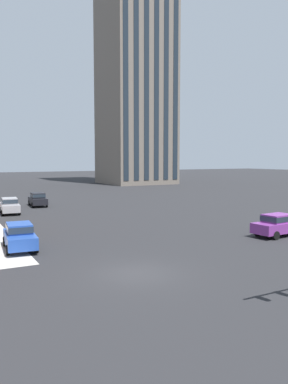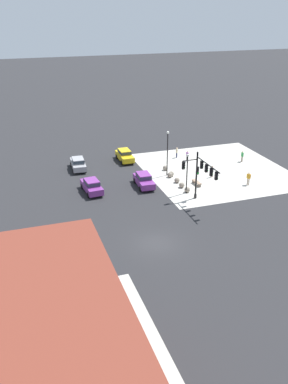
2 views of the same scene
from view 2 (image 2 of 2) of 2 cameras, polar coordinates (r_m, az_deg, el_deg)
The scene contains 22 objects.
ground_plane at distance 41.11m, azimuth 1.65°, elevation -6.91°, with size 320.00×320.00×0.00m, color #262628.
sidewalk_corner_slab at distance 59.76m, azimuth 9.49°, elevation 2.97°, with size 20.00×19.00×0.02m, color #B7B2A8.
traffic_signal_main at distance 47.93m, azimuth 7.63°, elevation 2.69°, with size 5.56×2.09×5.77m.
bollard_sphere_curb_a at distance 51.97m, azimuth 5.82°, elevation 0.32°, with size 0.69×0.69×0.69m, color gray.
bollard_sphere_curb_b at distance 53.24m, azimuth 5.09°, elevation 0.94°, with size 0.69×0.69×0.69m, color gray.
bollard_sphere_curb_c at distance 54.66m, azimuth 4.46°, elevation 1.59°, with size 0.69×0.69×0.69m, color gray.
bollard_sphere_curb_d at distance 56.30m, azimuth 3.50°, elevation 2.30°, with size 0.69×0.69×0.69m, color gray.
bollard_sphere_curb_e at distance 56.70m, azimuth 3.70°, elevation 2.46°, with size 0.69×0.69×0.69m, color gray.
bollard_sphere_curb_f at distance 58.71m, azimuth 2.87°, elevation 3.25°, with size 0.69×0.69×0.69m, color gray.
bench_near_signal at distance 54.24m, azimuth 7.08°, elevation 1.27°, with size 1.83×0.60×0.49m.
pedestrian_near_bench at distance 63.36m, azimuth 13.07°, elevation 4.78°, with size 0.55×0.22×1.61m.
pedestrian_at_curb at distance 56.78m, azimuth 9.15°, elevation 2.83°, with size 0.24×0.55×1.59m.
pedestrian_walking_east at distance 62.36m, azimuth 5.84°, elevation 4.92°, with size 0.54×0.27×1.53m.
pedestrian_with_bag at distance 63.59m, azimuth 4.42°, elevation 5.40°, with size 0.41×0.42×1.60m.
pedestrian_by_lamp at distance 55.18m, azimuth 13.88°, elevation 1.89°, with size 0.45×0.37×1.73m.
street_lamp_corner_near at distance 50.68m, azimuth 5.82°, elevation 3.15°, with size 0.36×0.36×5.02m.
street_lamp_mid_sidewalk at distance 55.84m, azimuth 3.17°, elevation 5.85°, with size 0.36×0.36×6.09m.
car_main_northbound_far at distance 35.40m, azimuth -8.74°, elevation -11.10°, with size 2.15×4.53×1.68m.
car_cross_westbound at distance 59.43m, azimuth -8.85°, elevation 3.84°, with size 4.49×2.08×1.68m.
car_parked_curb at distance 51.83m, azimuth -7.05°, elevation 0.88°, with size 4.52×2.14×1.68m.
car_main_mid at distance 53.21m, azimuth -0.02°, elevation 1.70°, with size 4.47×2.04×1.68m.
car_cross_far at distance 62.13m, azimuth -2.62°, elevation 5.00°, with size 4.40×1.89×1.68m.
Camera 2 is at (-33.06, 12.32, 21.10)m, focal length 39.69 mm.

